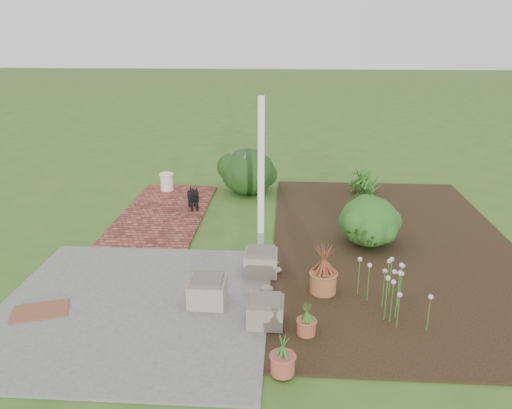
# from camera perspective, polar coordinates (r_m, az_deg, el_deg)

# --- Properties ---
(ground) EXTENTS (80.00, 80.00, 0.00)m
(ground) POSITION_cam_1_polar(r_m,az_deg,el_deg) (8.11, -1.60, -5.58)
(ground) COLOR #365F1E
(ground) RESTS_ON ground
(concrete_patio) EXTENTS (3.50, 3.50, 0.04)m
(concrete_patio) POSITION_cam_1_polar(r_m,az_deg,el_deg) (6.82, -13.74, -11.17)
(concrete_patio) COLOR #5C5B59
(concrete_patio) RESTS_ON ground
(brick_path) EXTENTS (1.60, 3.50, 0.04)m
(brick_path) POSITION_cam_1_polar(r_m,az_deg,el_deg) (9.99, -10.42, -0.88)
(brick_path) COLOR #59261C
(brick_path) RESTS_ON ground
(garden_bed) EXTENTS (4.00, 7.00, 0.03)m
(garden_bed) POSITION_cam_1_polar(r_m,az_deg,el_deg) (8.72, 15.35, -4.37)
(garden_bed) COLOR black
(garden_bed) RESTS_ON ground
(veranda_post) EXTENTS (0.10, 0.10, 2.50)m
(veranda_post) POSITION_cam_1_polar(r_m,az_deg,el_deg) (7.75, 0.59, 3.09)
(veranda_post) COLOR white
(veranda_post) RESTS_ON ground
(stone_trough_near) EXTENTS (0.47, 0.47, 0.32)m
(stone_trough_near) POSITION_cam_1_polar(r_m,az_deg,el_deg) (6.61, -5.57, -9.92)
(stone_trough_near) COLOR gray
(stone_trough_near) RESTS_ON concrete_patio
(stone_trough_mid) EXTENTS (0.44, 0.44, 0.29)m
(stone_trough_mid) POSITION_cam_1_polar(r_m,az_deg,el_deg) (6.18, 1.11, -12.20)
(stone_trough_mid) COLOR #746457
(stone_trough_mid) RESTS_ON concrete_patio
(stone_trough_far) EXTENTS (0.48, 0.48, 0.32)m
(stone_trough_far) POSITION_cam_1_polar(r_m,az_deg,el_deg) (7.34, 0.56, -6.67)
(stone_trough_far) COLOR gray
(stone_trough_far) RESTS_ON concrete_patio
(coir_doormat) EXTENTS (0.79, 0.64, 0.02)m
(coir_doormat) POSITION_cam_1_polar(r_m,az_deg,el_deg) (7.02, -23.44, -11.09)
(coir_doormat) COLOR brown
(coir_doormat) RESTS_ON concrete_patio
(black_dog) EXTENTS (0.29, 0.51, 0.46)m
(black_dog) POSITION_cam_1_polar(r_m,az_deg,el_deg) (9.91, -7.17, 0.92)
(black_dog) COLOR black
(black_dog) RESTS_ON brick_path
(cream_ceramic_urn) EXTENTS (0.35, 0.35, 0.37)m
(cream_ceramic_urn) POSITION_cam_1_polar(r_m,az_deg,el_deg) (11.24, -10.16, 2.54)
(cream_ceramic_urn) COLOR beige
(cream_ceramic_urn) RESTS_ON brick_path
(evergreen_shrub) EXTENTS (1.28, 1.28, 0.83)m
(evergreen_shrub) POSITION_cam_1_polar(r_m,az_deg,el_deg) (8.46, 12.82, -1.72)
(evergreen_shrub) COLOR #0D3D13
(evergreen_shrub) RESTS_ON garden_bed
(agapanthus_clump_back) EXTENTS (1.23, 1.23, 0.90)m
(agapanthus_clump_back) POSITION_cam_1_polar(r_m,az_deg,el_deg) (9.87, 12.35, 1.56)
(agapanthus_clump_back) COLOR #10380E
(agapanthus_clump_back) RESTS_ON garden_bed
(agapanthus_clump_front) EXTENTS (1.05, 1.05, 0.77)m
(agapanthus_clump_front) POSITION_cam_1_polar(r_m,az_deg,el_deg) (11.11, 12.15, 3.21)
(agapanthus_clump_front) COLOR #163611
(agapanthus_clump_front) RESTS_ON garden_bed
(pink_flower_patch) EXTENTS (1.34, 1.34, 0.69)m
(pink_flower_patch) POSITION_cam_1_polar(r_m,az_deg,el_deg) (6.54, 15.95, -9.21)
(pink_flower_patch) COLOR #113D0F
(pink_flower_patch) RESTS_ON garden_bed
(terracotta_pot_bronze) EXTENTS (0.43, 0.43, 0.29)m
(terracotta_pot_bronze) POSITION_cam_1_polar(r_m,az_deg,el_deg) (6.92, 7.68, -8.79)
(terracotta_pot_bronze) COLOR #955632
(terracotta_pot_bronze) RESTS_ON garden_bed
(terracotta_pot_small_left) EXTENTS (0.26, 0.26, 0.18)m
(terracotta_pot_small_left) POSITION_cam_1_polar(r_m,az_deg,el_deg) (6.06, 5.78, -13.72)
(terracotta_pot_small_left) COLOR #964E33
(terracotta_pot_small_left) RESTS_ON garden_bed
(terracotta_pot_small_right) EXTENTS (0.28, 0.28, 0.21)m
(terracotta_pot_small_right) POSITION_cam_1_polar(r_m,az_deg,el_deg) (5.45, 3.07, -17.75)
(terracotta_pot_small_right) COLOR #A14836
(terracotta_pot_small_right) RESTS_ON garden_bed
(purple_flowering_bush) EXTENTS (1.24, 1.24, 1.01)m
(purple_flowering_bush) POSITION_cam_1_polar(r_m,az_deg,el_deg) (10.96, -0.93, 3.92)
(purple_flowering_bush) COLOR black
(purple_flowering_bush) RESTS_ON ground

